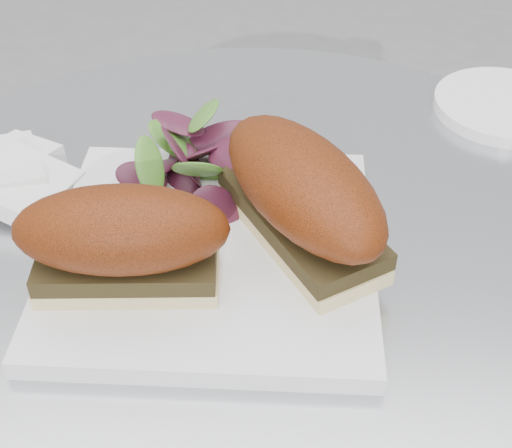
{
  "coord_description": "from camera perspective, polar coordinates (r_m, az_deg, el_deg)",
  "views": [
    {
      "loc": [
        0.02,
        -0.41,
        1.11
      ],
      "look_at": [
        0.01,
        -0.01,
        0.77
      ],
      "focal_mm": 50.0,
      "sensor_mm": 36.0,
      "label": 1
    }
  ],
  "objects": [
    {
      "name": "table",
      "position": [
        0.74,
        -0.42,
        -16.32
      ],
      "size": [
        0.7,
        0.7,
        0.73
      ],
      "color": "silver",
      "rests_on": "ground"
    },
    {
      "name": "plate",
      "position": [
        0.55,
        -3.54,
        -2.12
      ],
      "size": [
        0.25,
        0.25,
        0.02
      ],
      "primitive_type": "cube",
      "rotation": [
        0.0,
        0.0,
        -0.02
      ],
      "color": "white",
      "rests_on": "table"
    },
    {
      "name": "sandwich_left",
      "position": [
        0.49,
        -10.61,
        -1.22
      ],
      "size": [
        0.15,
        0.07,
        0.08
      ],
      "rotation": [
        0.0,
        0.0,
        0.05
      ],
      "color": "beige",
      "rests_on": "plate"
    },
    {
      "name": "sandwich_right",
      "position": [
        0.52,
        3.72,
        2.5
      ],
      "size": [
        0.16,
        0.19,
        0.08
      ],
      "rotation": [
        0.0,
        0.0,
        -1.03
      ],
      "color": "beige",
      "rests_on": "plate"
    },
    {
      "name": "salad",
      "position": [
        0.59,
        -4.78,
        5.17
      ],
      "size": [
        0.12,
        0.12,
        0.05
      ],
      "primitive_type": null,
      "color": "#5E9330",
      "rests_on": "plate"
    },
    {
      "name": "napkin",
      "position": [
        0.65,
        -19.41,
        2.93
      ],
      "size": [
        0.14,
        0.14,
        0.02
      ],
      "primitive_type": null,
      "rotation": [
        0.0,
        0.0,
        0.12
      ],
      "color": "white",
      "rests_on": "table"
    },
    {
      "name": "saucer",
      "position": [
        0.76,
        19.24,
        8.93
      ],
      "size": [
        0.14,
        0.14,
        0.01
      ],
      "primitive_type": "cylinder",
      "color": "white",
      "rests_on": "table"
    }
  ]
}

